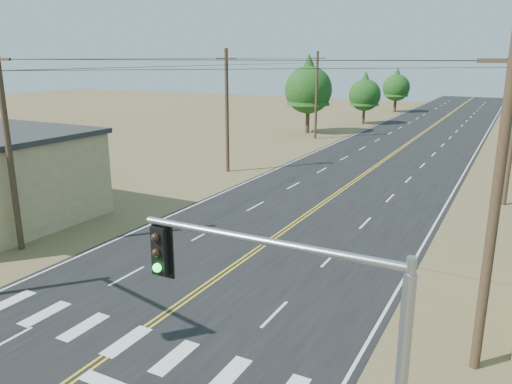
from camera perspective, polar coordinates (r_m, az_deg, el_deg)
The scene contains 9 objects.
road at distance 36.08m, azimuth 9.51°, elevation 0.03°, with size 15.00×200.00×0.02m, color black.
utility_pole_left_near at distance 26.51m, azimuth -26.43°, elevation 4.51°, with size 1.80×0.30×10.00m.
utility_pole_left_mid at distance 41.33m, azimuth -3.34°, elevation 9.32°, with size 1.80×0.30×10.00m.
utility_pole_left_far at distance 59.27m, azimuth 6.92°, elevation 11.00°, with size 1.80×0.30×10.00m.
utility_pole_right_near at distance 15.70m, azimuth 25.61°, elevation -1.79°, with size 1.80×0.30×10.00m.
signal_mast_right at distance 9.05m, azimuth 6.96°, elevation -18.19°, with size 5.03×0.39×6.44m.
tree_left_near at distance 63.57m, azimuth 6.02°, elevation 12.09°, with size 5.88×5.88×9.80m.
tree_left_mid at distance 73.78m, azimuth 12.34°, elevation 11.14°, with size 4.49×4.49×7.48m.
tree_left_far at distance 91.56m, azimuth 15.76°, elevation 11.70°, with size 4.59×4.59×7.65m.
Camera 1 is at (10.86, -3.13, 9.29)m, focal length 35.00 mm.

